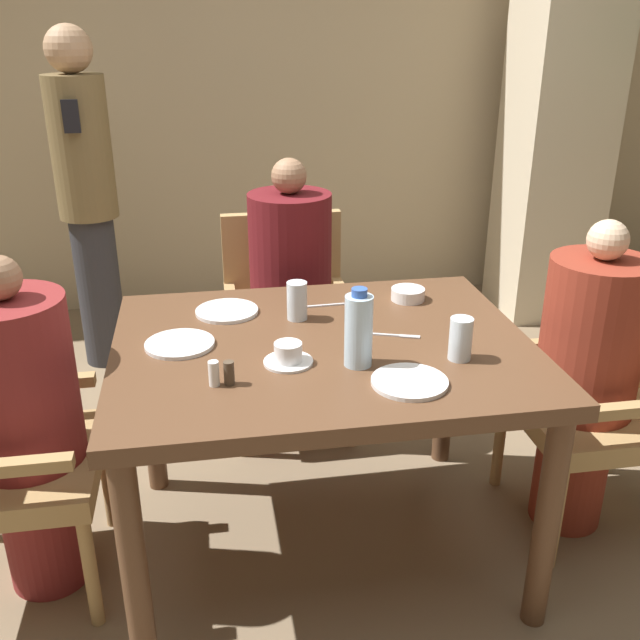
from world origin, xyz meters
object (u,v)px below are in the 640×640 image
(diner_in_left_chair, at_px, (26,427))
(chair_far_side, at_px, (287,313))
(diner_in_far_chair, at_px, (291,300))
(chair_right_side, at_px, (621,393))
(plate_dessert_center, at_px, (410,382))
(glass_tall_near, at_px, (461,339))
(plate_main_left, at_px, (180,344))
(plate_main_right, at_px, (227,311))
(teacup_with_saucer, at_px, (288,355))
(glass_tall_mid, at_px, (297,301))
(diner_in_right_chair, at_px, (585,377))
(standing_host, at_px, (87,194))
(water_bottle, at_px, (359,330))
(bowl_small, at_px, (408,294))

(diner_in_left_chair, height_order, chair_far_side, diner_in_left_chair)
(diner_in_far_chair, bearing_deg, chair_far_side, 90.00)
(chair_right_side, xyz_separation_m, plate_dessert_center, (-0.83, -0.30, 0.27))
(diner_in_left_chair, bearing_deg, glass_tall_near, -8.10)
(plate_main_left, height_order, plate_main_right, same)
(plate_main_left, bearing_deg, diner_in_left_chair, -174.58)
(teacup_with_saucer, bearing_deg, diner_in_left_chair, 170.77)
(plate_main_left, relative_size, glass_tall_mid, 1.65)
(diner_in_left_chair, distance_m, glass_tall_mid, 0.88)
(plate_main_left, relative_size, plate_main_right, 1.00)
(chair_far_side, relative_size, diner_in_right_chair, 0.81)
(glass_tall_mid, bearing_deg, plate_main_left, -158.42)
(diner_in_far_chair, height_order, plate_dessert_center, diner_in_far_chair)
(diner_in_right_chair, xyz_separation_m, plate_dessert_center, (-0.69, -0.30, 0.20))
(chair_far_side, height_order, standing_host, standing_host)
(chair_far_side, height_order, plate_main_right, chair_far_side)
(chair_far_side, distance_m, glass_tall_mid, 0.76)
(chair_far_side, height_order, plate_dessert_center, chair_far_side)
(plate_main_right, distance_m, glass_tall_mid, 0.24)
(water_bottle, distance_m, glass_tall_near, 0.29)
(standing_host, bearing_deg, teacup_with_saucer, -66.45)
(diner_in_right_chair, distance_m, standing_host, 2.35)
(diner_in_left_chair, relative_size, diner_in_right_chair, 0.98)
(standing_host, xyz_separation_m, water_bottle, (0.92, -1.73, -0.01))
(water_bottle, bearing_deg, diner_in_far_chair, 94.46)
(teacup_with_saucer, bearing_deg, bowl_small, 41.64)
(teacup_with_saucer, distance_m, glass_tall_near, 0.48)
(chair_right_side, xyz_separation_m, plate_main_right, (-1.27, 0.27, 0.27))
(diner_in_left_chair, height_order, teacup_with_saucer, diner_in_left_chair)
(glass_tall_mid, bearing_deg, diner_in_right_chair, -11.57)
(standing_host, xyz_separation_m, plate_main_left, (0.44, -1.52, -0.11))
(plate_dessert_center, bearing_deg, teacup_with_saucer, 149.60)
(diner_in_left_chair, distance_m, plate_main_left, 0.50)
(bowl_small, xyz_separation_m, glass_tall_near, (0.02, -0.46, 0.04))
(diner_in_far_chair, distance_m, glass_tall_mid, 0.59)
(standing_host, xyz_separation_m, plate_main_right, (0.59, -1.29, -0.11))
(diner_in_left_chair, distance_m, diner_in_right_chair, 1.73)
(diner_in_far_chair, height_order, chair_right_side, diner_in_far_chair)
(bowl_small, bearing_deg, teacup_with_saucer, -138.36)
(diner_in_right_chair, bearing_deg, plate_main_right, 166.43)
(plate_dessert_center, relative_size, glass_tall_mid, 1.65)
(diner_in_left_chair, distance_m, bowl_small, 1.26)
(plate_main_right, distance_m, glass_tall_near, 0.77)
(bowl_small, relative_size, water_bottle, 0.51)
(plate_dessert_center, xyz_separation_m, bowl_small, (0.16, 0.58, 0.01))
(diner_in_right_chair, height_order, bowl_small, diner_in_right_chair)
(plate_main_left, relative_size, water_bottle, 0.90)
(chair_right_side, relative_size, plate_main_left, 4.32)
(chair_right_side, relative_size, water_bottle, 3.91)
(diner_in_far_chair, bearing_deg, water_bottle, -85.54)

